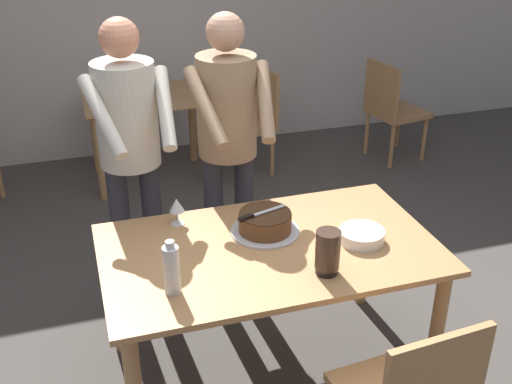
# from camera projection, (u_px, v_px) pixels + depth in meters

# --- Properties ---
(ground_plane) EXTENTS (14.00, 14.00, 0.00)m
(ground_plane) POSITION_uv_depth(u_px,v_px,m) (268.00, 367.00, 3.31)
(ground_plane) COLOR #4C4742
(back_wall) EXTENTS (10.00, 0.12, 2.70)m
(back_wall) POSITION_uv_depth(u_px,v_px,m) (154.00, 1.00, 5.43)
(back_wall) COLOR beige
(back_wall) RESTS_ON ground_plane
(main_dining_table) EXTENTS (1.59, 0.93, 0.75)m
(main_dining_table) POSITION_uv_depth(u_px,v_px,m) (269.00, 265.00, 3.02)
(main_dining_table) COLOR tan
(main_dining_table) RESTS_ON ground_plane
(cake_on_platter) EXTENTS (0.34, 0.34, 0.11)m
(cake_on_platter) POSITION_uv_depth(u_px,v_px,m) (265.00, 223.00, 3.07)
(cake_on_platter) COLOR silver
(cake_on_platter) RESTS_ON main_dining_table
(cake_knife) EXTENTS (0.27, 0.10, 0.02)m
(cake_knife) POSITION_uv_depth(u_px,v_px,m) (253.00, 216.00, 3.01)
(cake_knife) COLOR silver
(cake_knife) RESTS_ON cake_on_platter
(plate_stack) EXTENTS (0.22, 0.22, 0.06)m
(plate_stack) POSITION_uv_depth(u_px,v_px,m) (361.00, 236.00, 3.00)
(plate_stack) COLOR white
(plate_stack) RESTS_ON main_dining_table
(wine_glass_near) EXTENTS (0.08, 0.08, 0.14)m
(wine_glass_near) POSITION_uv_depth(u_px,v_px,m) (177.00, 206.00, 3.12)
(wine_glass_near) COLOR silver
(wine_glass_near) RESTS_ON main_dining_table
(water_bottle) EXTENTS (0.07, 0.07, 0.25)m
(water_bottle) POSITION_uv_depth(u_px,v_px,m) (172.00, 269.00, 2.60)
(water_bottle) COLOR silver
(water_bottle) RESTS_ON main_dining_table
(hurricane_lamp) EXTENTS (0.11, 0.11, 0.21)m
(hurricane_lamp) POSITION_uv_depth(u_px,v_px,m) (328.00, 252.00, 2.73)
(hurricane_lamp) COLOR black
(hurricane_lamp) RESTS_ON main_dining_table
(person_cutting_cake) EXTENTS (0.47, 0.55, 1.72)m
(person_cutting_cake) POSITION_uv_depth(u_px,v_px,m) (228.00, 133.00, 3.40)
(person_cutting_cake) COLOR #2D2D38
(person_cutting_cake) RESTS_ON ground_plane
(person_standing_beside) EXTENTS (0.46, 0.57, 1.72)m
(person_standing_beside) POSITION_uv_depth(u_px,v_px,m) (130.00, 142.00, 3.28)
(person_standing_beside) COLOR #2D2D38
(person_standing_beside) RESTS_ON ground_plane
(background_table) EXTENTS (1.00, 0.70, 0.74)m
(background_table) POSITION_uv_depth(u_px,v_px,m) (147.00, 114.00, 5.13)
(background_table) COLOR tan
(background_table) RESTS_ON ground_plane
(background_chair_0) EXTENTS (0.51, 0.51, 0.90)m
(background_chair_0) POSITION_uv_depth(u_px,v_px,m) (391.00, 107.00, 5.54)
(background_chair_0) COLOR tan
(background_chair_0) RESTS_ON ground_plane
(background_chair_1) EXTENTS (0.54, 0.54, 0.90)m
(background_chair_1) POSITION_uv_depth(u_px,v_px,m) (251.00, 117.00, 5.31)
(background_chair_1) COLOR tan
(background_chair_1) RESTS_ON ground_plane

